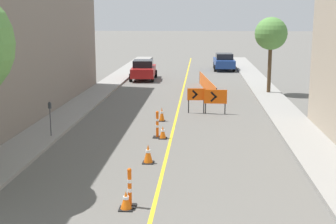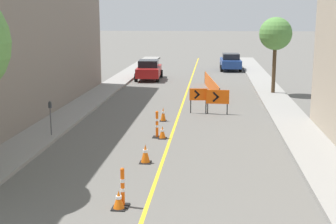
{
  "view_description": "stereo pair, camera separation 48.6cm",
  "coord_description": "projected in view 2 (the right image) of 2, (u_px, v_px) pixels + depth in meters",
  "views": [
    {
      "loc": [
        1.23,
        -6.29,
        5.11
      ],
      "look_at": [
        -0.17,
        13.48,
        1.0
      ],
      "focal_mm": 50.0,
      "sensor_mm": 36.0,
      "label": 1
    },
    {
      "loc": [
        1.71,
        -6.25,
        5.11
      ],
      "look_at": [
        -0.17,
        13.48,
        1.0
      ],
      "focal_mm": 50.0,
      "sensor_mm": 36.0,
      "label": 2
    }
  ],
  "objects": [
    {
      "name": "delineator_post_front",
      "position": [
        123.0,
        190.0,
        12.66
      ],
      "size": [
        0.34,
        0.34,
        1.1
      ],
      "color": "black",
      "rests_on": "ground_plane"
    },
    {
      "name": "sidewalk_right",
      "position": [
        270.0,
        92.0,
        31.4
      ],
      "size": [
        1.85,
        50.56,
        0.14
      ],
      "color": "gray",
      "rests_on": "ground_plane"
    },
    {
      "name": "traffic_cone_fifth",
      "position": [
        163.0,
        114.0,
        22.95
      ],
      "size": [
        0.33,
        0.33,
        0.7
      ],
      "color": "black",
      "rests_on": "ground_plane"
    },
    {
      "name": "parked_car_curb_near",
      "position": [
        149.0,
        70.0,
        37.69
      ],
      "size": [
        2.03,
        4.39,
        1.59
      ],
      "rotation": [
        0.0,
        0.0,
        0.05
      ],
      "color": "maroon",
      "rests_on": "ground_plane"
    },
    {
      "name": "traffic_cone_third",
      "position": [
        145.0,
        154.0,
        16.45
      ],
      "size": [
        0.4,
        0.4,
        0.68
      ],
      "color": "black",
      "rests_on": "ground_plane"
    },
    {
      "name": "parked_car_curb_mid",
      "position": [
        231.0,
        62.0,
        44.11
      ],
      "size": [
        1.95,
        4.35,
        1.59
      ],
      "rotation": [
        0.0,
        0.0,
        0.03
      ],
      "color": "navy",
      "rests_on": "ground_plane"
    },
    {
      "name": "lane_stripe",
      "position": [
        187.0,
        91.0,
        31.93
      ],
      "size": [
        0.12,
        50.56,
        0.01
      ],
      "color": "gold",
      "rests_on": "ground_plane"
    },
    {
      "name": "street_tree_right_near",
      "position": [
        276.0,
        34.0,
        29.86
      ],
      "size": [
        2.1,
        2.1,
        4.86
      ],
      "color": "#4C3823",
      "rests_on": "sidewalk_right"
    },
    {
      "name": "delineator_post_rear",
      "position": [
        157.0,
        126.0,
        19.84
      ],
      "size": [
        0.37,
        0.37,
        1.15
      ],
      "color": "black",
      "rests_on": "ground_plane"
    },
    {
      "name": "safety_mesh_fence",
      "position": [
        211.0,
        85.0,
        31.52
      ],
      "size": [
        1.06,
        8.27,
        0.93
      ],
      "rotation": [
        0.0,
        0.0,
        1.69
      ],
      "color": "#EF560C",
      "rests_on": "ground_plane"
    },
    {
      "name": "parking_meter_near_curb",
      "position": [
        50.0,
        111.0,
        19.57
      ],
      "size": [
        0.12,
        0.11,
        1.45
      ],
      "color": "#4C4C51",
      "rests_on": "sidewalk_left"
    },
    {
      "name": "sidewalk_left",
      "position": [
        106.0,
        89.0,
        32.44
      ],
      "size": [
        1.85,
        50.56,
        0.14
      ],
      "color": "gray",
      "rests_on": "ground_plane"
    },
    {
      "name": "arrow_barricade_secondary",
      "position": [
        218.0,
        98.0,
        24.46
      ],
      "size": [
        1.2,
        0.1,
        1.29
      ],
      "rotation": [
        0.0,
        0.0,
        -0.02
      ],
      "color": "#EF560C",
      "rests_on": "ground_plane"
    },
    {
      "name": "traffic_cone_second",
      "position": [
        119.0,
        200.0,
        12.53
      ],
      "size": [
        0.38,
        0.38,
        0.52
      ],
      "color": "black",
      "rests_on": "ground_plane"
    },
    {
      "name": "arrow_barricade_primary",
      "position": [
        198.0,
        96.0,
        24.69
      ],
      "size": [
        0.96,
        0.11,
        1.32
      ],
      "rotation": [
        0.0,
        0.0,
        0.05
      ],
      "color": "#EF560C",
      "rests_on": "ground_plane"
    },
    {
      "name": "traffic_cone_fourth",
      "position": [
        162.0,
        132.0,
        19.7
      ],
      "size": [
        0.35,
        0.35,
        0.54
      ],
      "color": "black",
      "rests_on": "ground_plane"
    }
  ]
}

